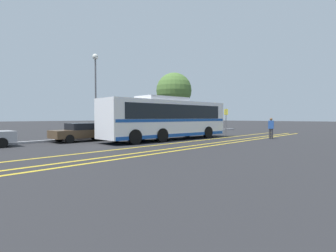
{
  "coord_description": "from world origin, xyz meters",
  "views": [
    {
      "loc": [
        -14.91,
        -14.48,
        1.79
      ],
      "look_at": [
        0.31,
        -0.39,
        1.09
      ],
      "focal_mm": 28.0,
      "sensor_mm": 36.0,
      "label": 1
    }
  ],
  "objects_px": {
    "tree_0": "(174,91)",
    "bus_stop_sign": "(226,119)",
    "transit_bus": "(168,118)",
    "parked_car_1": "(82,132)",
    "pedestrian_0": "(271,127)",
    "street_lamp": "(96,79)",
    "parked_car_2": "(136,129)"
  },
  "relations": [
    {
      "from": "tree_0",
      "to": "bus_stop_sign",
      "type": "bearing_deg",
      "value": -112.81
    },
    {
      "from": "transit_bus",
      "to": "parked_car_1",
      "type": "xyz_separation_m",
      "value": [
        -5.27,
        3.82,
        -1.05
      ]
    },
    {
      "from": "parked_car_1",
      "to": "pedestrian_0",
      "type": "distance_m",
      "value": 15.05
    },
    {
      "from": "street_lamp",
      "to": "parked_car_2",
      "type": "bearing_deg",
      "value": -24.17
    },
    {
      "from": "transit_bus",
      "to": "tree_0",
      "type": "distance_m",
      "value": 15.58
    },
    {
      "from": "parked_car_1",
      "to": "street_lamp",
      "type": "relative_size",
      "value": 0.64
    },
    {
      "from": "parked_car_2",
      "to": "street_lamp",
      "type": "bearing_deg",
      "value": -110.07
    },
    {
      "from": "parked_car_2",
      "to": "bus_stop_sign",
      "type": "bearing_deg",
      "value": 57.56
    },
    {
      "from": "pedestrian_0",
      "to": "parked_car_1",
      "type": "bearing_deg",
      "value": 36.78
    },
    {
      "from": "parked_car_2",
      "to": "tree_0",
      "type": "distance_m",
      "value": 13.55
    },
    {
      "from": "parked_car_2",
      "to": "street_lamp",
      "type": "height_order",
      "value": "street_lamp"
    },
    {
      "from": "parked_car_1",
      "to": "parked_car_2",
      "type": "distance_m",
      "value": 5.47
    },
    {
      "from": "transit_bus",
      "to": "pedestrian_0",
      "type": "relative_size",
      "value": 6.79
    },
    {
      "from": "transit_bus",
      "to": "street_lamp",
      "type": "bearing_deg",
      "value": -147.23
    },
    {
      "from": "bus_stop_sign",
      "to": "parked_car_2",
      "type": "bearing_deg",
      "value": -122.29
    },
    {
      "from": "pedestrian_0",
      "to": "transit_bus",
      "type": "bearing_deg",
      "value": 34.38
    },
    {
      "from": "parked_car_1",
      "to": "parked_car_2",
      "type": "bearing_deg",
      "value": 95.19
    },
    {
      "from": "street_lamp",
      "to": "tree_0",
      "type": "relative_size",
      "value": 0.91
    },
    {
      "from": "transit_bus",
      "to": "parked_car_1",
      "type": "distance_m",
      "value": 6.59
    },
    {
      "from": "tree_0",
      "to": "parked_car_1",
      "type": "bearing_deg",
      "value": -160.93
    },
    {
      "from": "transit_bus",
      "to": "tree_0",
      "type": "bearing_deg",
      "value": 133.93
    },
    {
      "from": "parked_car_2",
      "to": "street_lamp",
      "type": "relative_size",
      "value": 0.61
    },
    {
      "from": "transit_bus",
      "to": "parked_car_2",
      "type": "height_order",
      "value": "transit_bus"
    },
    {
      "from": "pedestrian_0",
      "to": "tree_0",
      "type": "bearing_deg",
      "value": -32.97
    },
    {
      "from": "bus_stop_sign",
      "to": "parked_car_1",
      "type": "bearing_deg",
      "value": -107.09
    },
    {
      "from": "bus_stop_sign",
      "to": "pedestrian_0",
      "type": "bearing_deg",
      "value": -4.75
    },
    {
      "from": "parked_car_1",
      "to": "tree_0",
      "type": "distance_m",
      "value": 18.51
    },
    {
      "from": "parked_car_2",
      "to": "pedestrian_0",
      "type": "distance_m",
      "value": 11.6
    },
    {
      "from": "parked_car_1",
      "to": "parked_car_2",
      "type": "xyz_separation_m",
      "value": [
        5.46,
        0.3,
        0.08
      ]
    },
    {
      "from": "parked_car_1",
      "to": "parked_car_2",
      "type": "height_order",
      "value": "parked_car_2"
    },
    {
      "from": "pedestrian_0",
      "to": "bus_stop_sign",
      "type": "xyz_separation_m",
      "value": [
        0.73,
        4.64,
        0.66
      ]
    },
    {
      "from": "transit_bus",
      "to": "bus_stop_sign",
      "type": "relative_size",
      "value": 4.49
    }
  ]
}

